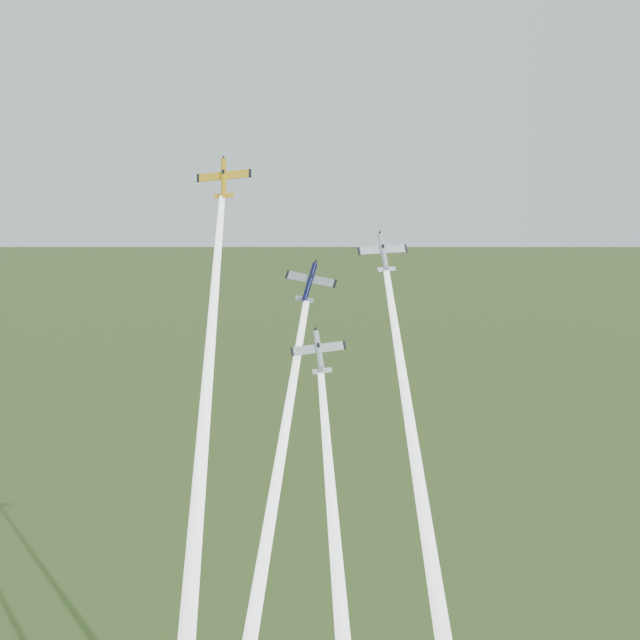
{
  "coord_description": "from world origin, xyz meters",
  "views": [
    {
      "loc": [
        3.52,
        -118.57,
        115.59
      ],
      "look_at": [
        0.0,
        -6.0,
        92.0
      ],
      "focal_mm": 45.0,
      "sensor_mm": 36.0,
      "label": 1
    }
  ],
  "objects_px": {
    "plane_yellow": "(224,178)",
    "plane_silver_right": "(383,252)",
    "plane_silver_low": "(319,352)",
    "plane_navy": "(310,282)"
  },
  "relations": [
    {
      "from": "plane_silver_low",
      "to": "plane_navy",
      "type": "bearing_deg",
      "value": 91.04
    },
    {
      "from": "plane_yellow",
      "to": "plane_silver_low",
      "type": "relative_size",
      "value": 1.09
    },
    {
      "from": "plane_silver_right",
      "to": "plane_silver_low",
      "type": "xyz_separation_m",
      "value": [
        -9.52,
        -14.03,
        -12.4
      ]
    },
    {
      "from": "plane_yellow",
      "to": "plane_silver_right",
      "type": "bearing_deg",
      "value": -2.91
    },
    {
      "from": "plane_yellow",
      "to": "plane_silver_right",
      "type": "distance_m",
      "value": 27.3
    },
    {
      "from": "plane_yellow",
      "to": "plane_navy",
      "type": "relative_size",
      "value": 1.09
    },
    {
      "from": "plane_yellow",
      "to": "plane_silver_low",
      "type": "distance_m",
      "value": 32.29
    },
    {
      "from": "plane_navy",
      "to": "plane_silver_right",
      "type": "height_order",
      "value": "plane_silver_right"
    },
    {
      "from": "plane_navy",
      "to": "plane_silver_right",
      "type": "xyz_separation_m",
      "value": [
        11.19,
        5.71,
        3.78
      ]
    },
    {
      "from": "plane_silver_right",
      "to": "plane_silver_low",
      "type": "height_order",
      "value": "plane_silver_right"
    }
  ]
}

